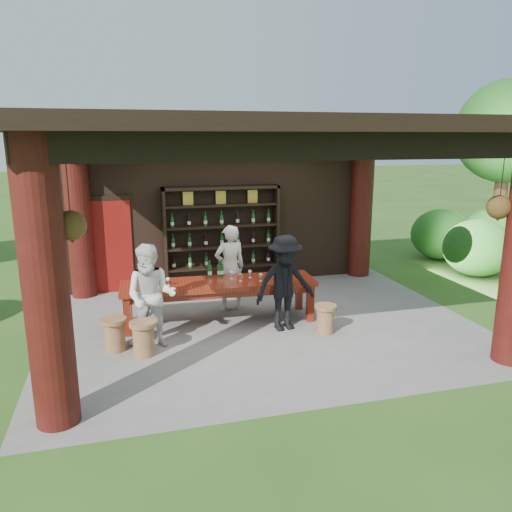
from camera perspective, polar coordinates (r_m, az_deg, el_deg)
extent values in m
plane|color=#2D5119|center=(8.98, 0.67, -7.73)|extent=(90.00, 90.00, 0.00)
cube|color=slate|center=(9.00, 0.67, -8.03)|extent=(7.40, 5.90, 0.10)
cube|color=black|center=(11.16, -3.17, 5.21)|extent=(7.00, 0.18, 3.30)
cube|color=maroon|center=(10.94, -16.45, 1.05)|extent=(0.95, 0.06, 2.00)
cylinder|color=#380C0A|center=(5.94, -22.92, -3.22)|extent=(0.50, 0.50, 3.30)
cylinder|color=#380C0A|center=(10.76, -19.62, 4.14)|extent=(0.50, 0.50, 3.30)
cylinder|color=#380C0A|center=(12.02, 11.95, 5.54)|extent=(0.50, 0.50, 3.30)
cube|color=black|center=(6.10, 7.06, 12.46)|extent=(6.70, 0.35, 0.35)
cube|color=black|center=(8.10, -21.73, 11.85)|extent=(0.30, 5.20, 0.30)
cube|color=black|center=(9.72, 19.33, 12.16)|extent=(0.30, 5.20, 0.30)
cube|color=black|center=(8.38, 0.74, 14.51)|extent=(7.50, 6.00, 0.20)
cylinder|color=black|center=(5.91, -20.64, 6.58)|extent=(0.01, 0.01, 0.75)
cone|color=black|center=(5.98, -20.29, 2.26)|extent=(0.32, 0.32, 0.18)
sphere|color=#1E5919|center=(5.96, -20.37, 3.29)|extent=(0.34, 0.34, 0.34)
cylinder|color=black|center=(7.82, 26.28, 7.53)|extent=(0.01, 0.01, 0.75)
cone|color=black|center=(7.86, 25.94, 4.24)|extent=(0.32, 0.32, 0.18)
sphere|color=#1E5919|center=(7.85, 26.02, 5.03)|extent=(0.34, 0.34, 0.34)
cube|color=#5B1E0D|center=(8.88, -4.25, -3.16)|extent=(3.46, 1.05, 0.08)
cube|color=#5B1E0D|center=(8.91, -4.23, -3.78)|extent=(3.26, 0.89, 0.12)
cube|color=#5B1E0D|center=(8.61, -14.49, -6.74)|extent=(0.13, 0.13, 0.67)
cube|color=#5B1E0D|center=(9.03, 6.20, -5.43)|extent=(0.13, 0.13, 0.67)
cube|color=#5B1E0D|center=(9.26, -14.35, -5.31)|extent=(0.13, 0.13, 0.67)
cube|color=#5B1E0D|center=(9.65, 4.93, -4.16)|extent=(0.13, 0.13, 0.67)
cylinder|color=brown|center=(7.86, -12.71, -9.38)|extent=(0.32, 0.32, 0.47)
cylinder|color=brown|center=(7.77, -12.81, -7.55)|extent=(0.41, 0.41, 0.06)
cylinder|color=brown|center=(8.59, 7.92, -7.32)|extent=(0.30, 0.30, 0.43)
cylinder|color=brown|center=(8.51, 7.97, -5.77)|extent=(0.37, 0.37, 0.06)
cylinder|color=brown|center=(8.14, -15.86, -8.83)|extent=(0.32, 0.32, 0.46)
cylinder|color=brown|center=(8.04, -15.98, -7.09)|extent=(0.40, 0.40, 0.06)
imported|color=silver|center=(9.50, -2.99, -1.34)|extent=(0.64, 0.46, 1.64)
imported|color=silver|center=(7.96, -11.90, -4.53)|extent=(0.95, 0.83, 1.65)
imported|color=black|center=(8.49, 3.31, -3.12)|extent=(1.13, 0.74, 1.65)
cube|color=#BF6672|center=(8.74, -11.42, -2.93)|extent=(0.27, 0.19, 0.14)
ellipsoid|color=#194C14|center=(12.99, 23.97, 0.42)|extent=(1.60, 1.60, 1.36)
ellipsoid|color=#194C14|center=(14.42, 20.38, 1.94)|extent=(1.60, 1.60, 1.36)
ellipsoid|color=#194C14|center=(15.02, 25.18, 1.93)|extent=(1.60, 1.60, 1.36)
cylinder|color=#3F2819|center=(15.85, 26.13, 6.13)|extent=(0.36, 0.36, 3.20)
sphere|color=#194C14|center=(15.77, 26.81, 12.61)|extent=(2.80, 2.80, 2.80)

